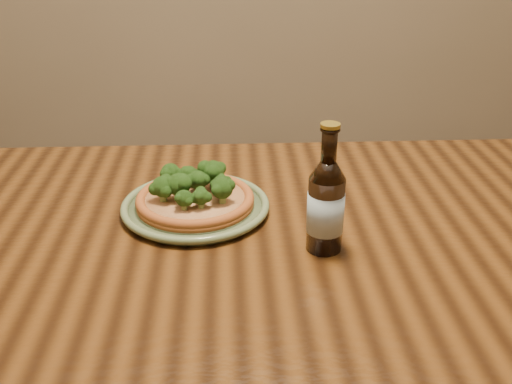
{
  "coord_description": "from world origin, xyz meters",
  "views": [
    {
      "loc": [
        0.05,
        -0.74,
        1.26
      ],
      "look_at": [
        0.09,
        0.15,
        0.82
      ],
      "focal_mm": 42.0,
      "sensor_mm": 36.0,
      "label": 1
    }
  ],
  "objects_px": {
    "table": "(202,293)",
    "plate": "(196,206)",
    "pizza": "(195,196)",
    "beer_bottle": "(326,205)"
  },
  "relations": [
    {
      "from": "table",
      "to": "plate",
      "type": "distance_m",
      "value": 0.16
    },
    {
      "from": "pizza",
      "to": "table",
      "type": "bearing_deg",
      "value": -84.6
    },
    {
      "from": "plate",
      "to": "beer_bottle",
      "type": "bearing_deg",
      "value": -32.93
    },
    {
      "from": "plate",
      "to": "pizza",
      "type": "height_order",
      "value": "pizza"
    },
    {
      "from": "plate",
      "to": "beer_bottle",
      "type": "xyz_separation_m",
      "value": [
        0.21,
        -0.14,
        0.07
      ]
    },
    {
      "from": "beer_bottle",
      "to": "pizza",
      "type": "bearing_deg",
      "value": 138.43
    },
    {
      "from": "pizza",
      "to": "beer_bottle",
      "type": "relative_size",
      "value": 1.0
    },
    {
      "from": "table",
      "to": "beer_bottle",
      "type": "height_order",
      "value": "beer_bottle"
    },
    {
      "from": "pizza",
      "to": "beer_bottle",
      "type": "bearing_deg",
      "value": -33.17
    },
    {
      "from": "pizza",
      "to": "plate",
      "type": "bearing_deg",
      "value": -78.56
    }
  ]
}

